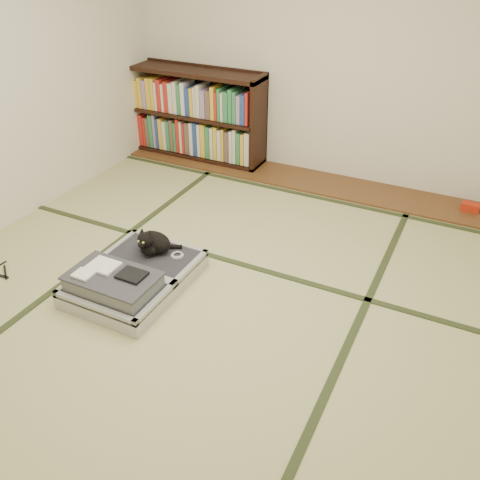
% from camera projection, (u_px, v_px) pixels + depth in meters
% --- Properties ---
extents(floor, '(4.50, 4.50, 0.00)m').
position_uv_depth(floor, '(211.00, 292.00, 3.54)').
color(floor, '#CCCC88').
rests_on(floor, ground).
extents(wood_strip, '(4.00, 0.50, 0.02)m').
position_uv_depth(wood_strip, '(309.00, 181.00, 5.05)').
color(wood_strip, brown).
rests_on(wood_strip, ground).
extents(red_item, '(0.16, 0.10, 0.07)m').
position_uv_depth(red_item, '(471.00, 207.00, 4.48)').
color(red_item, red).
rests_on(red_item, wood_strip).
extents(room_shell, '(4.50, 4.50, 4.50)m').
position_uv_depth(room_shell, '(203.00, 80.00, 2.76)').
color(room_shell, white).
rests_on(room_shell, ground).
extents(tatami_borders, '(4.00, 4.50, 0.01)m').
position_uv_depth(tatami_borders, '(243.00, 257.00, 3.91)').
color(tatami_borders, '#2D381E').
rests_on(tatami_borders, ground).
extents(bookcase, '(1.50, 0.34, 0.97)m').
position_uv_depth(bookcase, '(196.00, 116.00, 5.37)').
color(bookcase, black).
rests_on(bookcase, wood_strip).
extents(suitcase, '(0.67, 0.89, 0.26)m').
position_uv_depth(suitcase, '(132.00, 279.00, 3.52)').
color(suitcase, '#A6A5AA').
rests_on(suitcase, floor).
extents(cat, '(0.30, 0.30, 0.24)m').
position_uv_depth(cat, '(152.00, 243.00, 3.68)').
color(cat, black).
rests_on(cat, suitcase).
extents(cable_coil, '(0.09, 0.09, 0.02)m').
position_uv_depth(cable_coil, '(177.00, 255.00, 3.69)').
color(cable_coil, white).
rests_on(cable_coil, suitcase).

